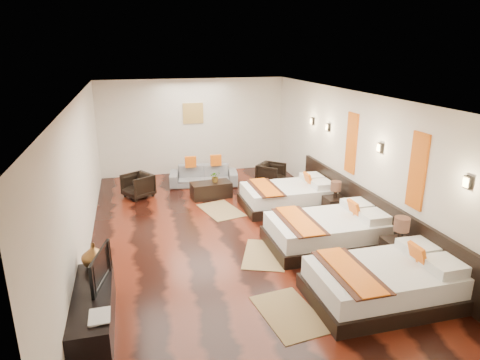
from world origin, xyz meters
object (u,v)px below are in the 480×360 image
object	(u,v)px
table_plant	(215,177)
armchair_right	(271,174)
tv	(95,268)
coffee_table	(211,190)
nightstand_a	(398,251)
book	(88,318)
figurine	(94,255)
bed_near	(385,282)
armchair_left	(138,186)
bed_far	(289,196)
bed_mid	(329,231)
tv_console	(94,312)
sofa	(204,176)
nightstand_b	(334,205)

from	to	relation	value
table_plant	armchair_right	bearing A→B (deg)	19.43
tv	coffee_table	bearing A→B (deg)	-14.83
tv	table_plant	world-z (taller)	tv
nightstand_a	book	bearing A→B (deg)	-168.99
figurine	coffee_table	distance (m)	4.78
table_plant	tv	bearing A→B (deg)	-119.95
bed_near	tv	size ratio (longest dim) A/B	2.70
tv	figurine	size ratio (longest dim) A/B	2.22
figurine	armchair_right	size ratio (longest dim) A/B	0.56
coffee_table	table_plant	size ratio (longest dim) A/B	3.44
book	figurine	world-z (taller)	figurine
bed_near	coffee_table	xyz separation A→B (m)	(-1.66, 5.15, -0.09)
nightstand_a	armchair_left	world-z (taller)	nightstand_a
bed_far	figurine	bearing A→B (deg)	-145.56
bed_mid	table_plant	bearing A→B (deg)	115.36
coffee_table	bed_mid	bearing A→B (deg)	-62.92
nightstand_a	armchair_right	distance (m)	5.03
tv_console	armchair_right	bearing A→B (deg)	51.14
tv_console	tv	xyz separation A→B (m)	(0.05, 0.28, 0.51)
bed_near	nightstand_a	distance (m)	1.07
armchair_left	coffee_table	world-z (taller)	armchair_left
bed_near	armchair_right	bearing A→B (deg)	88.51
bed_mid	armchair_right	world-z (taller)	bed_mid
bed_far	figurine	size ratio (longest dim) A/B	5.73
table_plant	bed_mid	bearing A→B (deg)	-64.64
bed_near	tv_console	size ratio (longest dim) A/B	1.24
tv	sofa	distance (m)	6.12
sofa	bed_mid	bearing A→B (deg)	-59.38
armchair_left	armchair_right	size ratio (longest dim) A/B	1.00
figurine	sofa	world-z (taller)	figurine
nightstand_b	book	world-z (taller)	nightstand_b
coffee_table	table_plant	bearing A→B (deg)	2.82
sofa	armchair_left	xyz separation A→B (m)	(-1.79, -0.53, 0.03)
bed_near	tv_console	distance (m)	4.21
bed_near	bed_far	bearing A→B (deg)	90.02
bed_far	nightstand_b	world-z (taller)	nightstand_b
bed_far	tv	xyz separation A→B (m)	(-4.15, -3.38, 0.51)
sofa	coffee_table	distance (m)	1.05
bed_near	bed_far	size ratio (longest dim) A/B	1.05
coffee_table	bed_near	bearing A→B (deg)	-72.13
coffee_table	nightstand_a	bearing A→B (deg)	-61.24
nightstand_a	tv	xyz separation A→B (m)	(-4.89, -0.13, 0.45)
bed_near	sofa	bearing A→B (deg)	104.99
book	figurine	distance (m)	1.34
book	armchair_left	bearing A→B (deg)	82.73
tv	coffee_table	size ratio (longest dim) A/B	0.83
nightstand_b	tv_console	world-z (taller)	nightstand_b
tv	coffee_table	world-z (taller)	tv
tv	sofa	world-z (taller)	tv
bed_mid	bed_far	distance (m)	2.11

